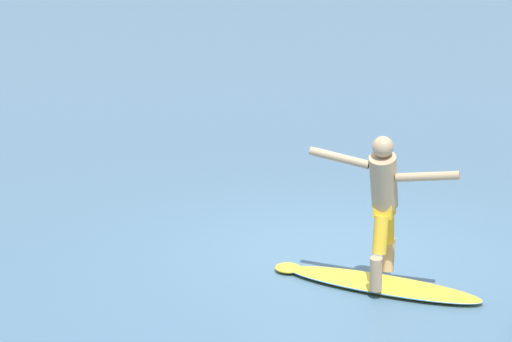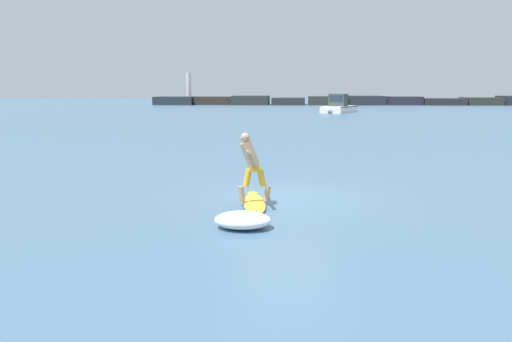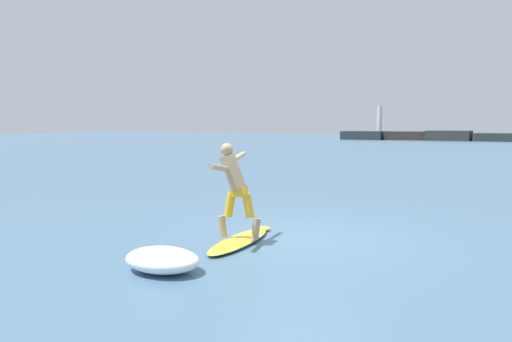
% 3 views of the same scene
% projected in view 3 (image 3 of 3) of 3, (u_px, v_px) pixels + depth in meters
% --- Properties ---
extents(ground_plane, '(200.00, 200.00, 0.00)m').
position_uv_depth(ground_plane, '(303.00, 237.00, 9.17)').
color(ground_plane, '#466884').
extents(surfboard, '(0.71, 2.39, 0.23)m').
position_uv_depth(surfboard, '(240.00, 240.00, 8.72)').
color(surfboard, yellow).
rests_on(surfboard, ground).
extents(surfer, '(0.80, 1.57, 1.66)m').
position_uv_depth(surfer, '(234.00, 183.00, 8.61)').
color(surfer, tan).
rests_on(surfer, surfboard).
extents(wave_foam_at_tail, '(1.20, 0.92, 0.33)m').
position_uv_depth(wave_foam_at_tail, '(162.00, 260.00, 7.01)').
color(wave_foam_at_tail, white).
rests_on(wave_foam_at_tail, ground).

